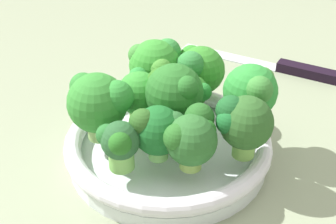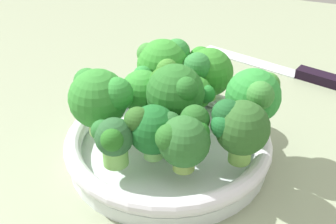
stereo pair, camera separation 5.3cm
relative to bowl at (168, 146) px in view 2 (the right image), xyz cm
name	(u,v)px [view 2 (the right image)]	position (x,y,z in cm)	size (l,w,h in cm)	color
ground_plane	(146,174)	(-2.21, 2.05, -3.13)	(130.00, 130.00, 2.50)	gray
bowl	(168,146)	(0.00, 0.00, 0.00)	(24.25, 24.25, 3.69)	white
broccoli_floret_0	(102,97)	(-2.04, 7.14, 6.53)	(6.73, 7.98, 7.94)	#9CCB6F
broccoli_floret_1	(255,96)	(3.81, -9.00, 6.48)	(7.27, 6.31, 7.78)	#99D36A
broccoli_floret_2	(113,139)	(-7.07, 3.60, 5.03)	(4.53, 4.62, 5.47)	#7AC157
broccoli_floret_3	(185,139)	(-5.19, -3.56, 5.48)	(6.46, 5.42, 6.42)	#87B04C
broccoli_floret_4	(197,95)	(4.54, -2.06, 4.92)	(4.37, 4.49, 5.27)	#76BF4D
broccoli_floret_5	(144,91)	(2.00, 3.70, 5.70)	(5.15, 5.77, 6.51)	#7BBA4D
broccoli_floret_6	(238,128)	(-2.45, -8.46, 6.07)	(5.77, 6.19, 7.11)	#7DB951
broccoli_floret_7	(153,129)	(-4.58, 0.14, 5.44)	(5.33, 5.86, 6.24)	#7AC060
broccoli_floret_8	(206,70)	(9.36, -1.87, 5.89)	(6.84, 6.32, 7.08)	#92C45B
broccoli_floret_9	(163,64)	(7.81, 3.27, 6.63)	(7.01, 6.67, 7.95)	#8CBE6A
broccoli_floret_10	(174,93)	(1.16, -0.37, 6.75)	(6.65, 6.79, 8.26)	#79C356
knife	(298,72)	(26.68, -12.55, -1.33)	(10.21, 26.11, 1.50)	silver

